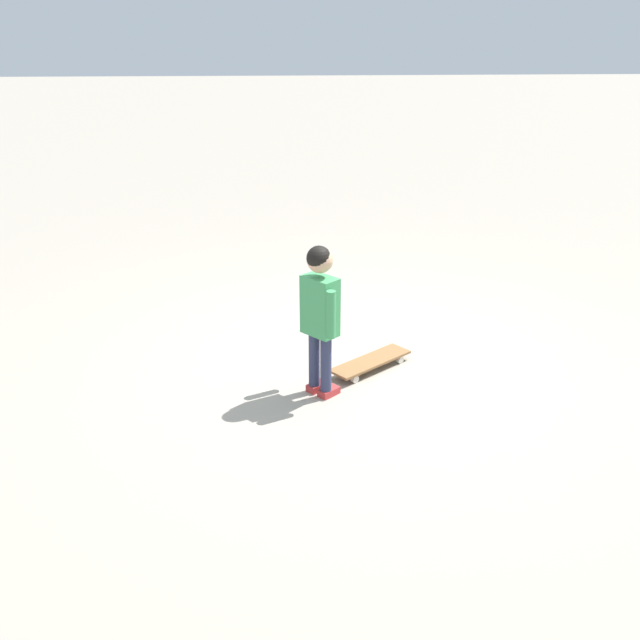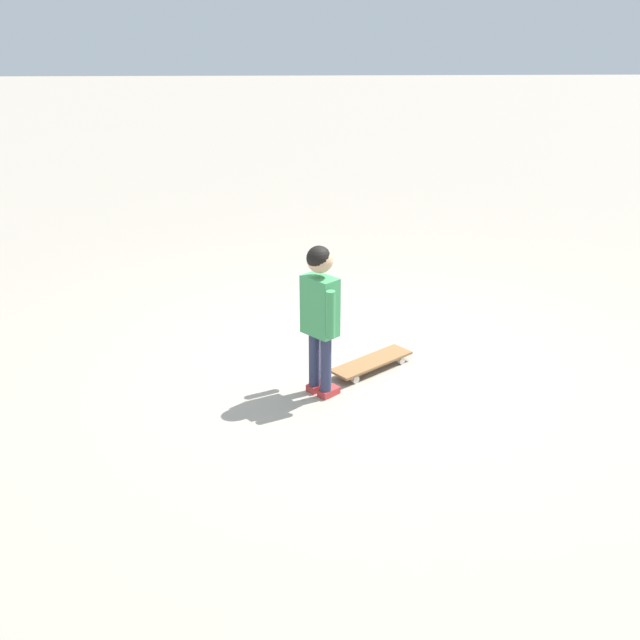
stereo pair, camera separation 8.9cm
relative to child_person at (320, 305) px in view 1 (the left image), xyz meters
name	(u,v)px [view 1 (the left image)]	position (x,y,z in m)	size (l,w,h in m)	color
ground_plane	(360,364)	(0.45, -0.32, -0.66)	(50.00, 50.00, 0.00)	#9E9384
child_person	(320,305)	(0.00, 0.00, 0.00)	(0.40, 0.27, 1.06)	#2D3351
skateboard	(371,362)	(0.36, -0.39, -0.60)	(0.58, 0.64, 0.07)	olive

